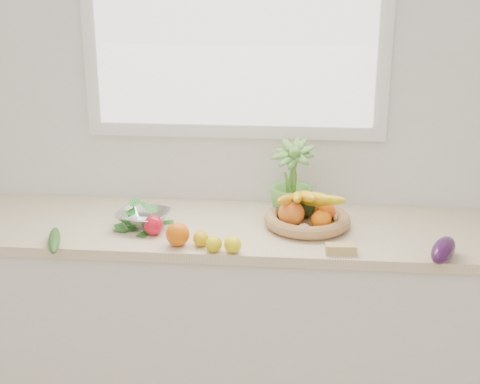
# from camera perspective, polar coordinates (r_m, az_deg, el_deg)

# --- Properties ---
(back_wall) EXTENTS (4.50, 0.02, 2.70)m
(back_wall) POSITION_cam_1_polar(r_m,az_deg,el_deg) (2.92, -0.40, 7.63)
(back_wall) COLOR white
(back_wall) RESTS_ON ground
(counter_cabinet) EXTENTS (2.20, 0.58, 0.86)m
(counter_cabinet) POSITION_cam_1_polar(r_m,az_deg,el_deg) (2.96, -0.95, -11.28)
(counter_cabinet) COLOR silver
(counter_cabinet) RESTS_ON ground
(countertop) EXTENTS (2.24, 0.62, 0.04)m
(countertop) POSITION_cam_1_polar(r_m,az_deg,el_deg) (2.77, -0.99, -3.18)
(countertop) COLOR beige
(countertop) RESTS_ON counter_cabinet
(window_frame) EXTENTS (1.30, 0.03, 1.10)m
(window_frame) POSITION_cam_1_polar(r_m,az_deg,el_deg) (2.86, -0.45, 15.47)
(window_frame) COLOR white
(window_frame) RESTS_ON back_wall
(window_pane) EXTENTS (1.18, 0.01, 0.98)m
(window_pane) POSITION_cam_1_polar(r_m,az_deg,el_deg) (2.84, -0.49, 15.45)
(window_pane) COLOR white
(window_pane) RESTS_ON window_frame
(orange_loose) EXTENTS (0.12, 0.12, 0.09)m
(orange_loose) POSITION_cam_1_polar(r_m,az_deg,el_deg) (2.55, -5.34, -3.62)
(orange_loose) COLOR #E66007
(orange_loose) RESTS_ON countertop
(lemon_a) EXTENTS (0.07, 0.08, 0.06)m
(lemon_a) POSITION_cam_1_polar(r_m,az_deg,el_deg) (2.55, -3.37, -3.98)
(lemon_a) COLOR gold
(lemon_a) RESTS_ON countertop
(lemon_b) EXTENTS (0.07, 0.09, 0.06)m
(lemon_b) POSITION_cam_1_polar(r_m,az_deg,el_deg) (2.49, -2.25, -4.47)
(lemon_b) COLOR yellow
(lemon_b) RESTS_ON countertop
(lemon_c) EXTENTS (0.09, 0.10, 0.06)m
(lemon_c) POSITION_cam_1_polar(r_m,az_deg,el_deg) (2.48, -0.64, -4.50)
(lemon_c) COLOR yellow
(lemon_c) RESTS_ON countertop
(apple) EXTENTS (0.09, 0.09, 0.08)m
(apple) POSITION_cam_1_polar(r_m,az_deg,el_deg) (2.66, -7.40, -2.83)
(apple) COLOR red
(apple) RESTS_ON countertop
(ginger) EXTENTS (0.12, 0.05, 0.04)m
(ginger) POSITION_cam_1_polar(r_m,az_deg,el_deg) (2.50, 8.62, -4.85)
(ginger) COLOR tan
(ginger) RESTS_ON countertop
(garlic_a) EXTENTS (0.07, 0.07, 0.04)m
(garlic_a) POSITION_cam_1_polar(r_m,az_deg,el_deg) (2.67, 5.48, -3.15)
(garlic_a) COLOR beige
(garlic_a) RESTS_ON countertop
(garlic_b) EXTENTS (0.07, 0.07, 0.05)m
(garlic_b) POSITION_cam_1_polar(r_m,az_deg,el_deg) (2.79, 8.51, -2.24)
(garlic_b) COLOR white
(garlic_b) RESTS_ON countertop
(garlic_c) EXTENTS (0.07, 0.07, 0.05)m
(garlic_c) POSITION_cam_1_polar(r_m,az_deg,el_deg) (2.63, 5.65, -3.41)
(garlic_c) COLOR white
(garlic_c) RESTS_ON countertop
(eggplant) EXTENTS (0.15, 0.21, 0.08)m
(eggplant) POSITION_cam_1_polar(r_m,az_deg,el_deg) (2.52, 16.96, -4.76)
(eggplant) COLOR #33103B
(eggplant) RESTS_ON countertop
(cucumber) EXTENTS (0.12, 0.25, 0.05)m
(cucumber) POSITION_cam_1_polar(r_m,az_deg,el_deg) (2.64, -15.57, -3.97)
(cucumber) COLOR #1C5318
(cucumber) RESTS_ON countertop
(radish) EXTENTS (0.04, 0.04, 0.03)m
(radish) POSITION_cam_1_polar(r_m,az_deg,el_deg) (2.51, -0.61, -4.61)
(radish) COLOR red
(radish) RESTS_ON countertop
(potted_herb) EXTENTS (0.24, 0.24, 0.34)m
(potted_herb) POSITION_cam_1_polar(r_m,az_deg,el_deg) (2.79, 4.42, 1.04)
(potted_herb) COLOR #569335
(potted_herb) RESTS_ON countertop
(fruit_basket) EXTENTS (0.44, 0.44, 0.18)m
(fruit_basket) POSITION_cam_1_polar(r_m,az_deg,el_deg) (2.73, 5.70, -1.94)
(fruit_basket) COLOR tan
(fruit_basket) RESTS_ON countertop
(colander_with_spinach) EXTENTS (0.25, 0.25, 0.11)m
(colander_with_spinach) POSITION_cam_1_polar(r_m,az_deg,el_deg) (2.74, -8.24, -1.84)
(colander_with_spinach) COLOR silver
(colander_with_spinach) RESTS_ON countertop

